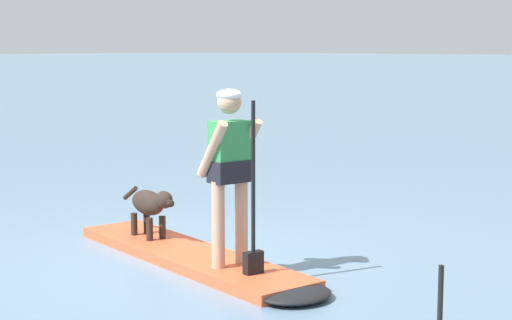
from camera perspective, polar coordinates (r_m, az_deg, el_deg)
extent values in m
plane|color=slate|center=(8.26, -4.63, -6.91)|extent=(400.00, 400.00, 0.00)
cube|color=#E55933|center=(8.25, -4.64, -6.57)|extent=(3.28, 1.28, 0.10)
ellipsoid|color=black|center=(7.01, 2.66, -9.16)|extent=(0.67, 0.76, 0.10)
cylinder|color=tan|center=(7.67, -1.02, -4.22)|extent=(0.12, 0.12, 0.80)
cylinder|color=tan|center=(7.52, -2.61, -4.47)|extent=(0.12, 0.12, 0.80)
cube|color=black|center=(7.51, -1.82, -0.77)|extent=(0.28, 0.39, 0.20)
cube|color=#338C4C|center=(7.48, -1.83, 0.66)|extent=(0.26, 0.37, 0.54)
sphere|color=tan|center=(7.44, -1.84, 4.02)|extent=(0.22, 0.22, 0.22)
ellipsoid|color=white|center=(7.43, -1.84, 4.48)|extent=(0.23, 0.23, 0.11)
cylinder|color=tan|center=(7.59, -0.67, 0.94)|extent=(0.43, 0.17, 0.54)
cylinder|color=tan|center=(7.37, -3.02, 0.73)|extent=(0.43, 0.17, 0.54)
cylinder|color=black|center=(7.25, -0.19, -1.95)|extent=(0.04, 0.04, 1.53)
cube|color=black|center=(7.39, -0.19, -7.05)|extent=(0.11, 0.19, 0.20)
ellipsoid|color=#2D231E|center=(8.81, -7.44, -2.91)|extent=(0.57, 0.32, 0.26)
ellipsoid|color=#2D231E|center=(8.51, -6.33, -2.73)|extent=(0.25, 0.20, 0.18)
ellipsoid|color=black|center=(8.43, -5.94, -2.97)|extent=(0.13, 0.10, 0.08)
cylinder|color=#2D231E|center=(9.11, -8.62, -2.26)|extent=(0.27, 0.10, 0.18)
cylinder|color=#2D231E|center=(8.76, -6.44, -4.61)|extent=(0.07, 0.07, 0.24)
cylinder|color=#2D231E|center=(8.68, -7.31, -4.74)|extent=(0.07, 0.07, 0.24)
cylinder|color=#2D231E|center=(9.03, -7.51, -4.26)|extent=(0.07, 0.07, 0.24)
cylinder|color=#2D231E|center=(8.95, -8.36, -4.37)|extent=(0.07, 0.07, 0.24)
cylinder|color=black|center=(4.70, 12.52, -10.01)|extent=(0.03, 0.03, 0.50)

